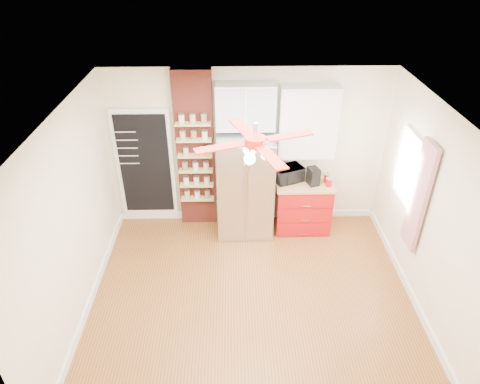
{
  "coord_description": "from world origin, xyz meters",
  "views": [
    {
      "loc": [
        -0.26,
        -4.3,
        4.46
      ],
      "look_at": [
        -0.15,
        0.9,
        1.21
      ],
      "focal_mm": 32.0,
      "sensor_mm": 36.0,
      "label": 1
    }
  ],
  "objects_px": {
    "red_cabinet": "(302,205)",
    "toaster_oven": "(288,174)",
    "fridge": "(245,186)",
    "canister_left": "(329,182)",
    "coffee_maker": "(313,176)",
    "ceiling_fan": "(255,142)",
    "pantry_jar_oats": "(186,151)"
  },
  "relations": [
    {
      "from": "ceiling_fan",
      "to": "pantry_jar_oats",
      "type": "height_order",
      "value": "ceiling_fan"
    },
    {
      "from": "pantry_jar_oats",
      "to": "ceiling_fan",
      "type": "bearing_deg",
      "value": -61.04
    },
    {
      "from": "ceiling_fan",
      "to": "red_cabinet",
      "type": "bearing_deg",
      "value": 61.29
    },
    {
      "from": "ceiling_fan",
      "to": "coffee_maker",
      "type": "distance_m",
      "value": 2.36
    },
    {
      "from": "red_cabinet",
      "to": "coffee_maker",
      "type": "xyz_separation_m",
      "value": [
        0.12,
        -0.07,
        0.59
      ]
    },
    {
      "from": "red_cabinet",
      "to": "toaster_oven",
      "type": "bearing_deg",
      "value": 169.27
    },
    {
      "from": "toaster_oven",
      "to": "pantry_jar_oats",
      "type": "xyz_separation_m",
      "value": [
        -1.64,
        0.06,
        0.41
      ]
    },
    {
      "from": "fridge",
      "to": "pantry_jar_oats",
      "type": "distance_m",
      "value": 1.11
    },
    {
      "from": "ceiling_fan",
      "to": "toaster_oven",
      "type": "height_order",
      "value": "ceiling_fan"
    },
    {
      "from": "ceiling_fan",
      "to": "fridge",
      "type": "bearing_deg",
      "value": 91.76
    },
    {
      "from": "fridge",
      "to": "red_cabinet",
      "type": "distance_m",
      "value": 1.06
    },
    {
      "from": "red_cabinet",
      "to": "coffee_maker",
      "type": "height_order",
      "value": "coffee_maker"
    },
    {
      "from": "coffee_maker",
      "to": "canister_left",
      "type": "height_order",
      "value": "coffee_maker"
    },
    {
      "from": "ceiling_fan",
      "to": "canister_left",
      "type": "distance_m",
      "value": 2.49
    },
    {
      "from": "toaster_oven",
      "to": "canister_left",
      "type": "distance_m",
      "value": 0.66
    },
    {
      "from": "red_cabinet",
      "to": "ceiling_fan",
      "type": "distance_m",
      "value": 2.75
    },
    {
      "from": "toaster_oven",
      "to": "coffee_maker",
      "type": "distance_m",
      "value": 0.4
    },
    {
      "from": "red_cabinet",
      "to": "toaster_oven",
      "type": "xyz_separation_m",
      "value": [
        -0.27,
        0.05,
        0.57
      ]
    },
    {
      "from": "coffee_maker",
      "to": "pantry_jar_oats",
      "type": "distance_m",
      "value": 2.08
    },
    {
      "from": "fridge",
      "to": "coffee_maker",
      "type": "relative_size",
      "value": 6.06
    },
    {
      "from": "fridge",
      "to": "toaster_oven",
      "type": "height_order",
      "value": "fridge"
    },
    {
      "from": "red_cabinet",
      "to": "pantry_jar_oats",
      "type": "bearing_deg",
      "value": 176.64
    },
    {
      "from": "toaster_oven",
      "to": "pantry_jar_oats",
      "type": "distance_m",
      "value": 1.7
    },
    {
      "from": "coffee_maker",
      "to": "fridge",
      "type": "bearing_deg",
      "value": 162.0
    },
    {
      "from": "ceiling_fan",
      "to": "coffee_maker",
      "type": "xyz_separation_m",
      "value": [
        1.04,
        1.61,
        -1.38
      ]
    },
    {
      "from": "red_cabinet",
      "to": "toaster_oven",
      "type": "distance_m",
      "value": 0.63
    },
    {
      "from": "red_cabinet",
      "to": "canister_left",
      "type": "relative_size",
      "value": 7.29
    },
    {
      "from": "ceiling_fan",
      "to": "coffee_maker",
      "type": "relative_size",
      "value": 4.85
    },
    {
      "from": "fridge",
      "to": "pantry_jar_oats",
      "type": "xyz_separation_m",
      "value": [
        -0.94,
        0.16,
        0.56
      ]
    },
    {
      "from": "red_cabinet",
      "to": "canister_left",
      "type": "height_order",
      "value": "canister_left"
    },
    {
      "from": "toaster_oven",
      "to": "pantry_jar_oats",
      "type": "bearing_deg",
      "value": 154.06
    },
    {
      "from": "coffee_maker",
      "to": "toaster_oven",
      "type": "bearing_deg",
      "value": 146.1
    }
  ]
}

